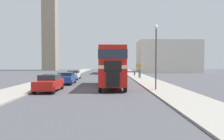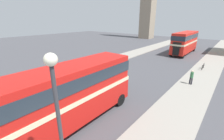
{
  "view_description": "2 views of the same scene",
  "coord_description": "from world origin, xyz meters",
  "px_view_note": "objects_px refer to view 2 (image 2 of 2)",
  "views": [
    {
      "loc": [
        1.41,
        -20.7,
        2.61
      ],
      "look_at": [
        1.72,
        2.09,
        1.79
      ],
      "focal_mm": 35.0,
      "sensor_mm": 36.0,
      "label": 1
    },
    {
      "loc": [
        9.22,
        -2.82,
        6.78
      ],
      "look_at": [
        0.0,
        8.3,
        1.85
      ],
      "focal_mm": 24.0,
      "sensor_mm": 36.0,
      "label": 2
    }
  ],
  "objects_px": {
    "car_parked_far": "(108,65)",
    "street_lamp": "(59,120)",
    "bus_distant": "(185,41)",
    "pedestrian_walking": "(192,76)",
    "bicycle_on_pavement": "(203,67)",
    "double_decker_bus": "(70,91)",
    "car_parked_mid": "(67,80)"
  },
  "relations": [
    {
      "from": "pedestrian_walking",
      "to": "street_lamp",
      "type": "height_order",
      "value": "street_lamp"
    },
    {
      "from": "bus_distant",
      "to": "car_parked_mid",
      "type": "height_order",
      "value": "bus_distant"
    },
    {
      "from": "bus_distant",
      "to": "car_parked_far",
      "type": "relative_size",
      "value": 2.57
    },
    {
      "from": "pedestrian_walking",
      "to": "street_lamp",
      "type": "bearing_deg",
      "value": -92.38
    },
    {
      "from": "car_parked_far",
      "to": "street_lamp",
      "type": "xyz_separation_m",
      "value": [
        9.63,
        -13.27,
        3.23
      ]
    },
    {
      "from": "bus_distant",
      "to": "pedestrian_walking",
      "type": "relative_size",
      "value": 6.55
    },
    {
      "from": "car_parked_far",
      "to": "pedestrian_walking",
      "type": "xyz_separation_m",
      "value": [
        10.25,
        1.66,
        0.29
      ]
    },
    {
      "from": "car_parked_mid",
      "to": "bicycle_on_pavement",
      "type": "xyz_separation_m",
      "value": [
        9.98,
        15.4,
        -0.25
      ]
    },
    {
      "from": "bus_distant",
      "to": "pedestrian_walking",
      "type": "xyz_separation_m",
      "value": [
        5.15,
        -16.09,
        -1.56
      ]
    },
    {
      "from": "street_lamp",
      "to": "double_decker_bus",
      "type": "bearing_deg",
      "value": 142.34
    },
    {
      "from": "bus_distant",
      "to": "car_parked_mid",
      "type": "distance_m",
      "value": 25.29
    },
    {
      "from": "bus_distant",
      "to": "car_parked_far",
      "type": "height_order",
      "value": "bus_distant"
    },
    {
      "from": "bus_distant",
      "to": "bicycle_on_pavement",
      "type": "relative_size",
      "value": 5.88
    },
    {
      "from": "car_parked_far",
      "to": "street_lamp",
      "type": "height_order",
      "value": "street_lamp"
    },
    {
      "from": "double_decker_bus",
      "to": "bicycle_on_pavement",
      "type": "relative_size",
      "value": 5.56
    },
    {
      "from": "bus_distant",
      "to": "street_lamp",
      "type": "relative_size",
      "value": 1.77
    },
    {
      "from": "bicycle_on_pavement",
      "to": "pedestrian_walking",
      "type": "bearing_deg",
      "value": -89.94
    },
    {
      "from": "double_decker_bus",
      "to": "car_parked_mid",
      "type": "height_order",
      "value": "double_decker_bus"
    },
    {
      "from": "pedestrian_walking",
      "to": "street_lamp",
      "type": "relative_size",
      "value": 0.27
    },
    {
      "from": "car_parked_mid",
      "to": "street_lamp",
      "type": "bearing_deg",
      "value": -33.81
    },
    {
      "from": "car_parked_mid",
      "to": "pedestrian_walking",
      "type": "xyz_separation_m",
      "value": [
        9.99,
        8.66,
        0.28
      ]
    },
    {
      "from": "double_decker_bus",
      "to": "street_lamp",
      "type": "bearing_deg",
      "value": -37.66
    },
    {
      "from": "bus_distant",
      "to": "street_lamp",
      "type": "height_order",
      "value": "street_lamp"
    },
    {
      "from": "double_decker_bus",
      "to": "street_lamp",
      "type": "height_order",
      "value": "street_lamp"
    },
    {
      "from": "pedestrian_walking",
      "to": "street_lamp",
      "type": "xyz_separation_m",
      "value": [
        -0.62,
        -14.94,
        2.94
      ]
    },
    {
      "from": "car_parked_far",
      "to": "bicycle_on_pavement",
      "type": "distance_m",
      "value": 13.25
    },
    {
      "from": "double_decker_bus",
      "to": "pedestrian_walking",
      "type": "bearing_deg",
      "value": 68.99
    },
    {
      "from": "car_parked_far",
      "to": "bicycle_on_pavement",
      "type": "relative_size",
      "value": 2.29
    },
    {
      "from": "street_lamp",
      "to": "car_parked_far",
      "type": "bearing_deg",
      "value": 125.97
    },
    {
      "from": "car_parked_mid",
      "to": "street_lamp",
      "type": "relative_size",
      "value": 0.69
    },
    {
      "from": "double_decker_bus",
      "to": "bicycle_on_pavement",
      "type": "bearing_deg",
      "value": 76.24
    },
    {
      "from": "bus_distant",
      "to": "bicycle_on_pavement",
      "type": "distance_m",
      "value": 10.88
    }
  ]
}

